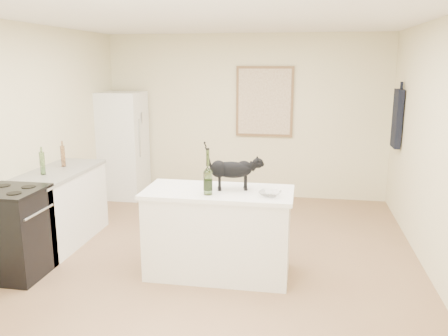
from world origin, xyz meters
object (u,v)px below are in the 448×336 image
Objects in this scene: fridge at (123,145)px; wine_bottle at (208,174)px; stove at (13,234)px; black_cat at (232,172)px; glass_bowl at (270,194)px.

wine_bottle is at bearing -53.92° from fridge.
stove is 2.31m from black_cat.
glass_bowl is at bearing 3.38° from wine_bottle.
black_cat is 2.49× the size of glass_bowl.
wine_bottle is 0.63m from glass_bowl.
fridge reaches higher than black_cat.
black_cat is at bearing -48.93° from fridge.
black_cat is (2.18, 0.45, 0.63)m from stove.
fridge is 3.37m from wine_bottle.
wine_bottle is at bearing -176.62° from glass_bowl.
glass_bowl is (0.40, -0.18, -0.16)m from black_cat.
glass_bowl is (2.58, 0.27, 0.48)m from stove.
wine_bottle is (1.98, 0.23, 0.65)m from stove.
black_cat is at bearing 155.67° from glass_bowl.
fridge is 8.08× the size of glass_bowl.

